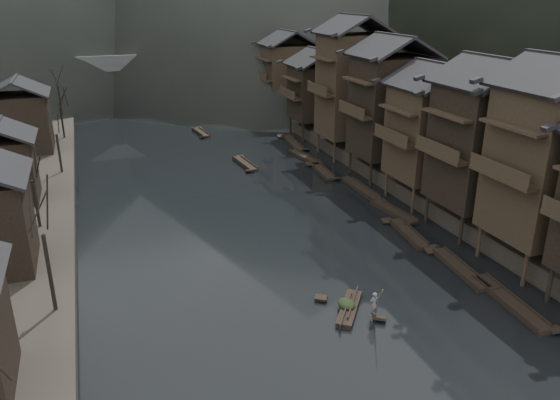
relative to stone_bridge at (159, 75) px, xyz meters
name	(u,v)px	position (x,y,z in m)	size (l,w,h in m)	color
water	(315,298)	(0.00, -72.00, -5.11)	(300.00, 300.00, 0.00)	black
right_bank	(425,120)	(35.00, -32.00, -4.21)	(40.00, 200.00, 1.80)	#2D2823
stilt_houses	(402,98)	(17.28, -53.23, 3.95)	(9.00, 67.60, 16.91)	black
bare_trees	(44,141)	(-17.00, -47.15, 0.94)	(3.59, 72.41, 7.18)	black
moored_sampans	(364,196)	(11.86, -56.42, -4.91)	(3.19, 50.26, 0.47)	black
midriver_boats	(221,147)	(3.00, -33.86, -4.91)	(3.36, 22.75, 0.45)	black
stone_bridge	(159,75)	(0.00, 0.00, 0.00)	(40.00, 6.00, 9.00)	#4C4C4F
hero_sampan	(349,308)	(1.47, -74.19, -4.91)	(3.44, 4.31, 0.43)	black
cargo_heap	(347,299)	(1.34, -74.01, -4.36)	(1.04, 1.37, 0.63)	black
boatman	(374,301)	(2.45, -75.53, -3.84)	(0.61, 0.40, 1.67)	slate
bamboo_pole	(379,267)	(2.65, -75.53, -1.50)	(0.06, 0.06, 3.95)	#8C7A51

